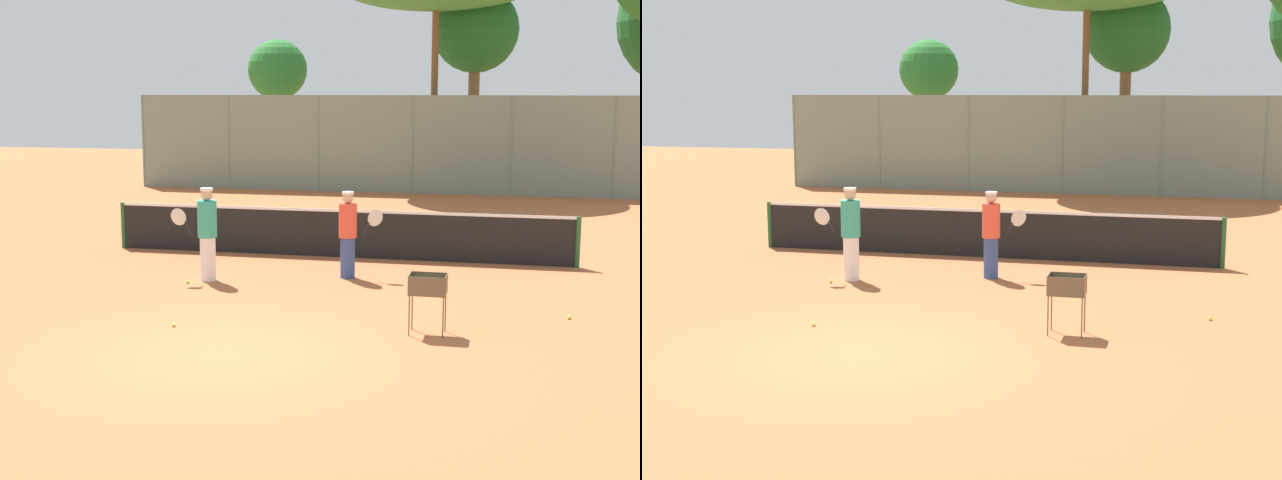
{
  "view_description": "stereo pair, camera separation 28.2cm",
  "coord_description": "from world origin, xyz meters",
  "views": [
    {
      "loc": [
        4.09,
        -11.41,
        3.67
      ],
      "look_at": [
        0.47,
        3.92,
        1.0
      ],
      "focal_mm": 50.0,
      "sensor_mm": 36.0,
      "label": 1
    },
    {
      "loc": [
        4.36,
        -11.34,
        3.67
      ],
      "look_at": [
        0.47,
        3.92,
        1.0
      ],
      "focal_mm": 50.0,
      "sensor_mm": 36.0,
      "label": 2
    }
  ],
  "objects": [
    {
      "name": "back_fence",
      "position": [
        0.0,
        20.11,
        1.73
      ],
      "size": [
        20.61,
        0.08,
        3.47
      ],
      "color": "gray",
      "rests_on": "ground_plane"
    },
    {
      "name": "tree_3",
      "position": [
        -6.12,
        24.25,
        4.41
      ],
      "size": [
        2.43,
        2.43,
        5.69
      ],
      "color": "brown",
      "rests_on": "ground_plane"
    },
    {
      "name": "tennis_ball_3",
      "position": [
        -2.22,
        4.23,
        0.03
      ],
      "size": [
        0.07,
        0.07,
        0.07
      ],
      "primitive_type": "sphere",
      "color": "#D1E54C",
      "rests_on": "ground_plane"
    },
    {
      "name": "tree_2",
      "position": [
        1.86,
        23.96,
        5.85
      ],
      "size": [
        3.3,
        3.3,
        7.59
      ],
      "color": "brown",
      "rests_on": "ground_plane"
    },
    {
      "name": "player_red_cap",
      "position": [
        0.67,
        5.45,
        0.89
      ],
      "size": [
        0.9,
        0.35,
        1.71
      ],
      "rotation": [
        0.0,
        0.0,
        0.22
      ],
      "color": "#334C8C",
      "rests_on": "ground_plane"
    },
    {
      "name": "tennis_ball_1",
      "position": [
        2.01,
        5.86,
        0.03
      ],
      "size": [
        0.07,
        0.07,
        0.07
      ],
      "primitive_type": "sphere",
      "color": "#D1E54C",
      "rests_on": "ground_plane"
    },
    {
      "name": "tennis_ball_2",
      "position": [
        -1.25,
        1.22,
        0.03
      ],
      "size": [
        0.07,
        0.07,
        0.07
      ],
      "primitive_type": "sphere",
      "color": "#D1E54C",
      "rests_on": "ground_plane"
    },
    {
      "name": "tennis_net",
      "position": [
        0.0,
        7.55,
        0.56
      ],
      "size": [
        10.34,
        0.1,
        1.07
      ],
      "color": "#26592D",
      "rests_on": "ground_plane"
    },
    {
      "name": "ball_cart",
      "position": [
        2.66,
        1.74,
        0.69
      ],
      "size": [
        0.56,
        0.41,
        0.92
      ],
      "color": "brown",
      "rests_on": "ground_plane"
    },
    {
      "name": "player_white_outfit",
      "position": [
        -1.93,
        4.58,
        0.94
      ],
      "size": [
        0.92,
        0.39,
        1.81
      ],
      "rotation": [
        0.0,
        0.0,
        3.39
      ],
      "color": "white",
      "rests_on": "ground_plane"
    },
    {
      "name": "parked_car",
      "position": [
        -1.42,
        22.46,
        0.66
      ],
      "size": [
        4.2,
        1.7,
        1.6
      ],
      "color": "#3F4C8C",
      "rests_on": "ground_plane"
    },
    {
      "name": "ground_plane",
      "position": [
        0.0,
        0.0,
        0.0
      ],
      "size": [
        80.0,
        80.0,
        0.0
      ],
      "primitive_type": "plane",
      "color": "#B26038"
    },
    {
      "name": "tennis_ball_0",
      "position": [
        4.8,
        3.12,
        0.03
      ],
      "size": [
        0.07,
        0.07,
        0.07
      ],
      "primitive_type": "sphere",
      "color": "#D1E54C",
      "rests_on": "ground_plane"
    }
  ]
}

